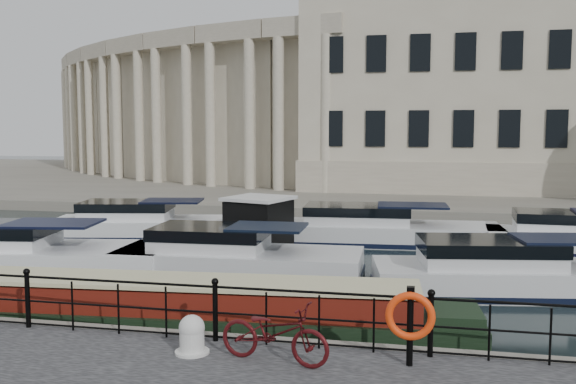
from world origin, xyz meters
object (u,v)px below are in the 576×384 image
object	(u,v)px
life_ring_post	(410,317)
narrowboat	(182,315)
harbour_hut	(259,228)
mooring_bollard	(192,335)
bicycle	(275,333)

from	to	relation	value
life_ring_post	narrowboat	world-z (taller)	life_ring_post
narrowboat	harbour_hut	world-z (taller)	harbour_hut
life_ring_post	narrowboat	distance (m)	5.86
mooring_bollard	narrowboat	xyz separation A→B (m)	(-1.29, 2.76, -0.51)
life_ring_post	harbour_hut	size ratio (longest dim) A/B	0.40
bicycle	narrowboat	distance (m)	4.13
bicycle	life_ring_post	distance (m)	2.33
life_ring_post	narrowboat	size ratio (longest dim) A/B	0.10
life_ring_post	bicycle	bearing A→B (deg)	-172.94
bicycle	mooring_bollard	size ratio (longest dim) A/B	2.87
narrowboat	harbour_hut	size ratio (longest dim) A/B	3.92
bicycle	mooring_bollard	world-z (taller)	bicycle
narrowboat	harbour_hut	distance (m)	9.06
mooring_bollard	harbour_hut	world-z (taller)	harbour_hut
bicycle	narrowboat	xyz separation A→B (m)	(-2.86, 2.89, -0.72)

